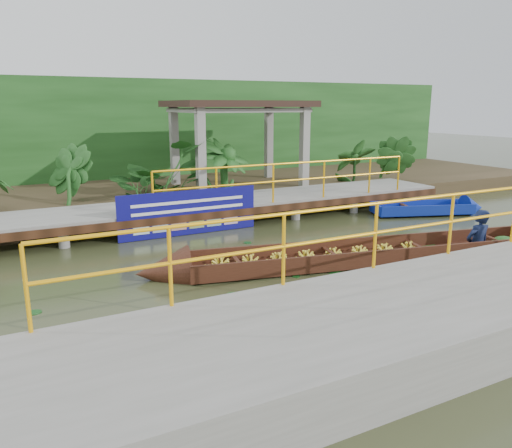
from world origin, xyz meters
name	(u,v)px	position (x,y,z in m)	size (l,w,h in m)	color
ground	(240,261)	(0.00, 0.00, 0.00)	(80.00, 80.00, 0.00)	#2E361B
land_strip	(141,193)	(0.00, 7.50, 0.23)	(30.00, 8.00, 0.45)	#362D1B
far_dock	(183,208)	(0.02, 3.43, 0.48)	(16.00, 2.06, 1.66)	slate
near_dock	(440,314)	(1.00, -4.20, 0.30)	(18.00, 2.40, 1.73)	slate
pavilion	(238,113)	(3.00, 6.30, 2.82)	(4.40, 3.00, 3.00)	slate
foliage_backdrop	(121,135)	(0.00, 10.00, 2.00)	(30.00, 0.80, 4.00)	#194315
vendor_boat	(389,248)	(2.77, -1.25, 0.23)	(9.52, 2.89, 2.06)	#33190D
moored_blue_boat	(448,209)	(7.30, 1.31, 0.14)	(3.37, 1.87, 0.78)	navy
blue_banner	(189,212)	(-0.15, 2.48, 0.56)	(3.46, 0.04, 1.08)	navy
tropical_plants	(215,164)	(1.74, 5.30, 1.34)	(14.42, 1.42, 1.77)	#194315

